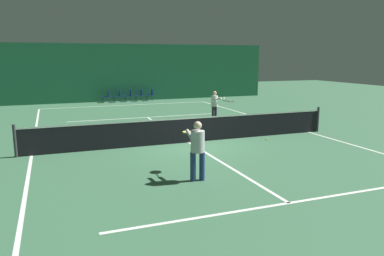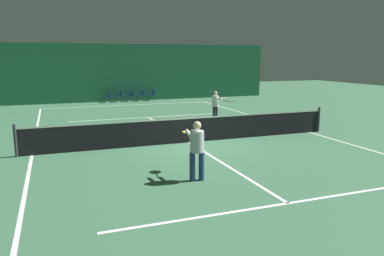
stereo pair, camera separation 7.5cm
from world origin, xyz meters
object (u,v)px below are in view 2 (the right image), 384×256
(tennis_net, at_px, (189,129))
(courtside_chair_3, at_px, (141,94))
(courtside_chair_0, at_px, (108,96))
(courtside_chair_1, at_px, (119,95))
(tennis_ball, at_px, (267,139))
(player_far, at_px, (216,104))
(player_near, at_px, (197,146))
(courtside_chair_2, at_px, (130,95))
(courtside_chair_4, at_px, (152,94))

(tennis_net, relative_size, courtside_chair_3, 14.29)
(courtside_chair_0, bearing_deg, courtside_chair_1, 90.00)
(courtside_chair_1, bearing_deg, tennis_ball, 12.52)
(tennis_net, xyz_separation_m, player_far, (2.94, 4.10, 0.37))
(player_near, xyz_separation_m, tennis_ball, (4.30, 3.51, -0.88))
(tennis_ball, bearing_deg, courtside_chair_3, 96.42)
(courtside_chair_2, relative_size, tennis_ball, 12.73)
(tennis_net, distance_m, courtside_chair_4, 14.05)
(tennis_net, height_order, courtside_chair_0, tennis_net)
(player_far, height_order, tennis_ball, player_far)
(tennis_net, relative_size, player_far, 7.99)
(courtside_chair_0, relative_size, courtside_chair_2, 1.00)
(player_near, distance_m, courtside_chair_3, 18.28)
(courtside_chair_0, height_order, courtside_chair_2, same)
(tennis_ball, bearing_deg, courtside_chair_2, 99.50)
(courtside_chair_2, bearing_deg, courtside_chair_4, 90.00)
(courtside_chair_2, distance_m, courtside_chair_4, 1.60)
(player_near, bearing_deg, tennis_ball, -45.22)
(player_far, distance_m, courtside_chair_2, 10.09)
(courtside_chair_1, distance_m, tennis_ball, 14.93)
(player_far, height_order, courtside_chair_3, player_far)
(player_far, xyz_separation_m, courtside_chair_3, (-1.61, 9.79, -0.39))
(tennis_net, height_order, courtside_chair_4, tennis_net)
(player_near, height_order, courtside_chair_2, player_near)
(player_near, relative_size, tennis_ball, 23.85)
(player_near, xyz_separation_m, courtside_chair_2, (1.86, 18.08, -0.43))
(player_near, xyz_separation_m, courtside_chair_3, (2.66, 18.08, -0.43))
(courtside_chair_1, bearing_deg, courtside_chair_2, 90.00)
(courtside_chair_1, distance_m, courtside_chair_3, 1.60)
(tennis_ball, bearing_deg, tennis_net, 167.03)
(courtside_chair_0, height_order, courtside_chair_4, same)
(player_near, relative_size, courtside_chair_2, 1.87)
(player_near, xyz_separation_m, courtside_chair_4, (3.46, 18.08, -0.43))
(courtside_chair_2, xyz_separation_m, courtside_chair_4, (1.60, 0.00, 0.00))
(courtside_chair_4, bearing_deg, tennis_net, -8.74)
(courtside_chair_1, relative_size, courtside_chair_4, 1.00)
(player_near, bearing_deg, tennis_net, -11.95)
(courtside_chair_2, relative_size, courtside_chair_4, 1.00)
(courtside_chair_1, relative_size, tennis_ball, 12.73)
(courtside_chair_0, distance_m, courtside_chair_2, 1.60)
(player_near, height_order, courtside_chair_4, player_near)
(player_far, distance_m, courtside_chair_3, 9.93)
(player_far, xyz_separation_m, courtside_chair_4, (-0.81, 9.79, -0.39))
(courtside_chair_1, height_order, courtside_chair_3, same)
(tennis_net, xyz_separation_m, courtside_chair_3, (1.34, 13.89, -0.03))
(player_far, bearing_deg, tennis_net, -68.07)
(courtside_chair_4, bearing_deg, tennis_ball, 3.30)
(courtside_chair_0, bearing_deg, tennis_net, 4.36)
(courtside_chair_1, height_order, courtside_chair_4, same)
(courtside_chair_3, bearing_deg, courtside_chair_1, -90.00)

